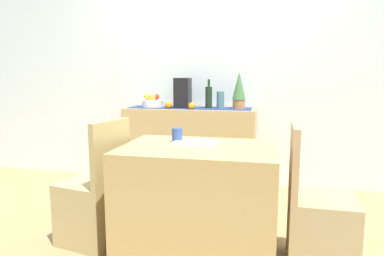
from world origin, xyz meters
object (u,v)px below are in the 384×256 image
at_px(sideboard_console, 190,148).
at_px(open_book, 195,143).
at_px(fruit_bowl, 153,103).
at_px(chair_near_window, 94,206).
at_px(ceramic_vase, 220,100).
at_px(coffee_maker, 183,93).
at_px(potted_plant, 239,90).
at_px(dining_table, 199,200).
at_px(chair_by_corner, 318,225).
at_px(coffee_cup, 177,135).
at_px(wine_bottle, 209,97).

bearing_deg(sideboard_console, open_book, -75.51).
height_order(fruit_bowl, chair_near_window, fruit_bowl).
distance_m(fruit_bowl, ceramic_vase, 0.75).
xyz_separation_m(coffee_maker, chair_near_window, (-0.31, -1.41, -0.75)).
bearing_deg(open_book, potted_plant, 92.80).
xyz_separation_m(sideboard_console, coffee_maker, (-0.08, 0.00, 0.59)).
height_order(dining_table, chair_by_corner, chair_by_corner).
bearing_deg(sideboard_console, ceramic_vase, 0.00).
distance_m(coffee_maker, coffee_cup, 1.35).
xyz_separation_m(fruit_bowl, potted_plant, (0.94, -0.00, 0.15)).
xyz_separation_m(fruit_bowl, coffee_cup, (0.62, -1.30, -0.11)).
xyz_separation_m(fruit_bowl, chair_by_corner, (1.57, -1.41, -0.64)).
xyz_separation_m(sideboard_console, ceramic_vase, (0.33, 0.00, 0.52)).
xyz_separation_m(sideboard_console, chair_by_corner, (1.16, -1.41, -0.16)).
xyz_separation_m(ceramic_vase, open_book, (0.02, -1.34, -0.20)).
xyz_separation_m(chair_near_window, chair_by_corner, (1.54, 0.00, 0.00)).
relative_size(coffee_maker, chair_near_window, 0.36).
bearing_deg(potted_plant, chair_by_corner, -65.75).
height_order(sideboard_console, ceramic_vase, ceramic_vase).
height_order(fruit_bowl, open_book, fruit_bowl).
height_order(ceramic_vase, coffee_cup, ceramic_vase).
height_order(open_book, chair_by_corner, chair_by_corner).
height_order(sideboard_console, coffee_cup, sideboard_console).
xyz_separation_m(sideboard_console, dining_table, (0.39, -1.41, -0.06)).
distance_m(ceramic_vase, dining_table, 1.53).
relative_size(sideboard_console, potted_plant, 3.64).
bearing_deg(coffee_cup, ceramic_vase, 84.66).
xyz_separation_m(ceramic_vase, chair_by_corner, (0.83, -1.41, -0.68)).
distance_m(ceramic_vase, open_book, 1.36).
relative_size(sideboard_console, chair_near_window, 1.55).
xyz_separation_m(open_book, chair_near_window, (-0.73, -0.07, -0.48)).
xyz_separation_m(wine_bottle, coffee_cup, (0.00, -1.30, -0.19)).
bearing_deg(coffee_cup, chair_by_corner, -6.71).
xyz_separation_m(potted_plant, coffee_cup, (-0.31, -1.30, -0.27)).
bearing_deg(fruit_bowl, coffee_maker, 0.00).
bearing_deg(open_book, sideboard_console, 114.73).
relative_size(fruit_bowl, potted_plant, 0.60).
xyz_separation_m(open_book, coffee_cup, (-0.14, 0.04, 0.04)).
bearing_deg(wine_bottle, dining_table, -82.72).
bearing_deg(coffee_cup, sideboard_console, 99.16).
distance_m(sideboard_console, coffee_maker, 0.60).
bearing_deg(coffee_cup, dining_table, -32.21).
relative_size(wine_bottle, dining_table, 0.30).
bearing_deg(sideboard_console, fruit_bowl, 180.00).
bearing_deg(dining_table, potted_plant, 84.53).
xyz_separation_m(ceramic_vase, potted_plant, (0.19, -0.00, 0.11)).
distance_m(sideboard_console, chair_by_corner, 1.83).
distance_m(coffee_maker, ceramic_vase, 0.41).
bearing_deg(potted_plant, fruit_bowl, 180.00).
bearing_deg(open_book, coffee_maker, 117.70).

